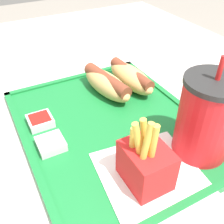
# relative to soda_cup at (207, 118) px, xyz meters

# --- Properties ---
(food_tray) EXTENTS (0.40, 0.32, 0.01)m
(food_tray) POSITION_rel_soda_cup_xyz_m (-0.12, -0.10, -0.07)
(food_tray) COLOR #197233
(food_tray) RESTS_ON dining_table
(paper_napkin) EXTENTS (0.19, 0.17, 0.00)m
(paper_napkin) POSITION_rel_soda_cup_xyz_m (0.02, -0.11, -0.07)
(paper_napkin) COLOR white
(paper_napkin) RESTS_ON food_tray
(soda_cup) EXTENTS (0.09, 0.09, 0.17)m
(soda_cup) POSITION_rel_soda_cup_xyz_m (0.00, 0.00, 0.00)
(soda_cup) COLOR red
(soda_cup) RESTS_ON food_tray
(hot_dog_far) EXTENTS (0.15, 0.06, 0.05)m
(hot_dog_far) POSITION_rel_soda_cup_xyz_m (-0.22, 0.00, -0.04)
(hot_dog_far) COLOR tan
(hot_dog_far) RESTS_ON food_tray
(hot_dog_near) EXTENTS (0.15, 0.07, 0.05)m
(hot_dog_near) POSITION_rel_soda_cup_xyz_m (-0.22, -0.06, -0.04)
(hot_dog_near) COLOR tan
(hot_dog_near) RESTS_ON food_tray
(fries_carton) EXTENTS (0.07, 0.06, 0.12)m
(fries_carton) POSITION_rel_soda_cup_xyz_m (0.01, -0.12, -0.03)
(fries_carton) COLOR red
(fries_carton) RESTS_ON food_tray
(sauce_cup_mayo) EXTENTS (0.04, 0.04, 0.02)m
(sauce_cup_mayo) POSITION_rel_soda_cup_xyz_m (-0.12, -0.22, -0.06)
(sauce_cup_mayo) COLOR silver
(sauce_cup_mayo) RESTS_ON food_tray
(sauce_cup_ketchup) EXTENTS (0.04, 0.04, 0.02)m
(sauce_cup_ketchup) POSITION_rel_soda_cup_xyz_m (-0.19, -0.21, -0.06)
(sauce_cup_ketchup) COLOR silver
(sauce_cup_ketchup) RESTS_ON food_tray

